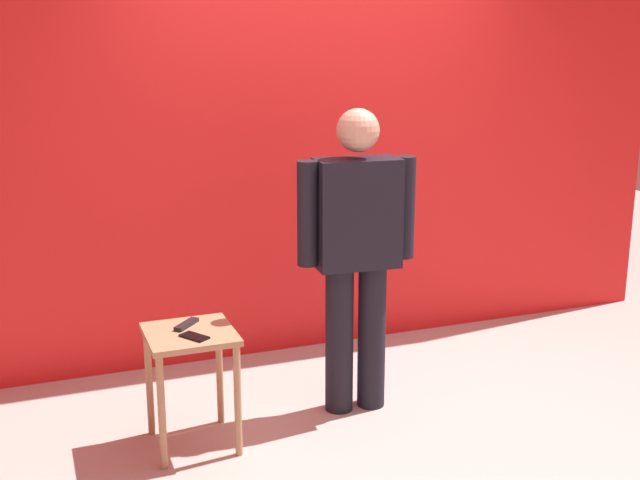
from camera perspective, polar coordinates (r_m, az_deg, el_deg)
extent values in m
plane|color=#B7B2A8|center=(4.31, 6.23, -13.57)|extent=(12.00, 12.00, 0.00)
cube|color=red|center=(5.11, -0.46, 9.04)|extent=(5.16, 0.12, 3.08)
cylinder|color=black|center=(4.38, 1.39, -7.13)|extent=(0.16, 0.16, 0.82)
cylinder|color=black|center=(4.44, 3.70, -6.86)|extent=(0.16, 0.16, 0.82)
cube|color=black|center=(4.20, 2.66, 1.92)|extent=(0.46, 0.25, 0.58)
cube|color=red|center=(4.31, 2.15, 2.61)|extent=(0.12, 0.02, 0.49)
cube|color=#384C99|center=(4.32, 2.12, 2.40)|extent=(0.04, 0.01, 0.44)
cylinder|color=black|center=(4.12, -0.89, 1.88)|extent=(0.12, 0.12, 0.55)
cylinder|color=black|center=(4.30, 6.07, 2.32)|extent=(0.12, 0.12, 0.55)
sphere|color=tan|center=(4.13, 2.73, 7.83)|extent=(0.22, 0.22, 0.22)
cube|color=tan|center=(3.99, -9.27, -6.66)|extent=(0.43, 0.43, 0.03)
cylinder|color=tan|center=(3.92, -11.22, -12.03)|extent=(0.04, 0.04, 0.58)
cylinder|color=tan|center=(3.98, -5.89, -11.35)|extent=(0.04, 0.04, 0.58)
cylinder|color=tan|center=(4.25, -12.09, -9.91)|extent=(0.04, 0.04, 0.58)
cylinder|color=tan|center=(4.31, -7.18, -9.34)|extent=(0.04, 0.04, 0.58)
cube|color=black|center=(3.90, -8.95, -6.83)|extent=(0.14, 0.16, 0.01)
cube|color=black|center=(4.06, -9.51, -5.95)|extent=(0.15, 0.15, 0.02)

